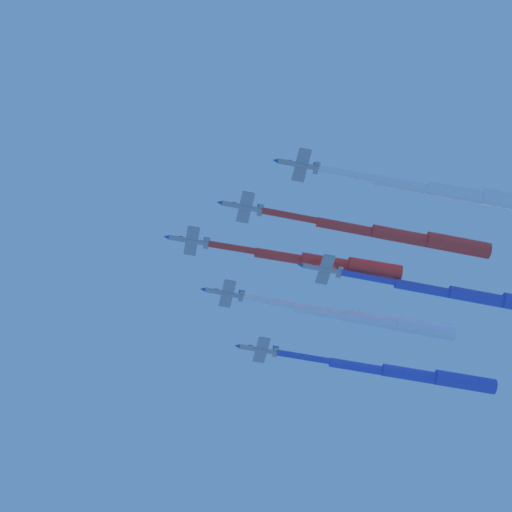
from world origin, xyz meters
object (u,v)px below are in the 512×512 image
jet_starboard_inner (375,320)px  jet_port_outer (481,297)px  jet_lead (327,262)px  jet_port_mid (459,193)px  jet_port_inner (404,236)px  jet_starboard_mid (413,374)px

jet_starboard_inner → jet_port_outer: jet_starboard_inner is taller
jet_lead → jet_port_mid: 32.17m
jet_lead → jet_port_inner: (1.42, -17.64, -2.87)m
jet_port_mid → jet_port_outer: (24.21, 6.03, -1.14)m
jet_port_outer → jet_lead: bearing=131.3°
jet_port_mid → jet_starboard_inner: bearing=57.0°
jet_port_inner → jet_starboard_mid: bearing=22.3°
jet_port_inner → jet_starboard_inner: (16.39, 14.88, 2.68)m
jet_lead → jet_starboard_mid: 33.61m
jet_port_inner → jet_starboard_inner: bearing=42.2°
jet_port_inner → jet_port_mid: size_ratio=1.01×
jet_port_mid → jet_starboard_mid: 44.08m
jet_lead → jet_port_mid: bearing=-92.3°
jet_starboard_inner → jet_starboard_mid: bearing=-6.9°
jet_port_inner → jet_port_outer: (21.52, -8.44, 0.17)m
jet_starboard_mid → jet_port_outer: jet_port_outer is taller
jet_port_inner → jet_starboard_inner: 22.30m
jet_starboard_inner → jet_lead: bearing=171.2°
jet_port_mid → jet_port_outer: bearing=14.0°
jet_starboard_mid → jet_port_outer: 23.77m
jet_starboard_inner → jet_starboard_mid: size_ratio=0.96×
jet_lead → jet_starboard_inner: 18.02m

